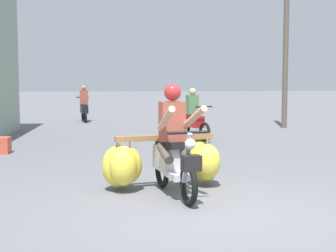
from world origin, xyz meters
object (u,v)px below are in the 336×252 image
at_px(utility_pole, 286,41).
at_px(motorbike_main_loaded, 164,159).
at_px(motorbike_distant_ahead_left, 193,119).
at_px(motorbike_distant_ahead_right, 84,107).

bearing_deg(utility_pole, motorbike_main_loaded, -117.41).
xyz_separation_m(motorbike_main_loaded, motorbike_distant_ahead_left, (1.29, 6.25, 0.10)).
relative_size(motorbike_main_loaded, motorbike_distant_ahead_left, 1.23).
bearing_deg(motorbike_distant_ahead_left, utility_pole, 40.58).
height_order(motorbike_main_loaded, motorbike_distant_ahead_left, motorbike_main_loaded).
height_order(motorbike_main_loaded, utility_pole, utility_pole).
relative_size(motorbike_distant_ahead_left, utility_pole, 0.27).
height_order(motorbike_distant_ahead_right, utility_pole, utility_pole).
relative_size(motorbike_main_loaded, motorbike_distant_ahead_right, 1.17).
distance_m(motorbike_distant_ahead_left, utility_pole, 5.17).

